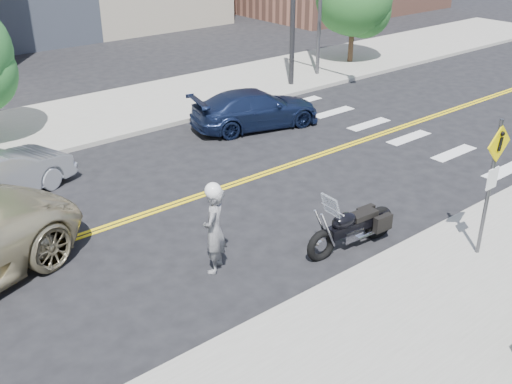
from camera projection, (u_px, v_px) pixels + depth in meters
The scene contains 7 objects.
ground_plane at pixel (156, 210), 14.91m from camera, with size 120.00×120.00×0.00m, color black.
sidewalk_near at pixel (396, 373), 9.66m from camera, with size 60.00×5.00×0.15m, color #9E9B91.
sidewalk_far at pixel (41, 128), 20.09m from camera, with size 60.00×5.00×0.15m, color #9E9B91.
pedestrian_sign at pixel (492, 175), 12.05m from camera, with size 0.78×0.08×3.00m.
motorcyclist at pixel (214, 228), 12.09m from camera, with size 0.82×0.78×2.00m.
motorcycle at pixel (353, 218), 13.03m from camera, with size 2.40×0.73×1.46m, color black, non-canonical shape.
parked_car_blue at pixel (256, 109), 20.16m from camera, with size 1.80×4.42×1.28m, color #162244.
Camera 1 is at (-6.45, -11.79, 6.93)m, focal length 42.00 mm.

